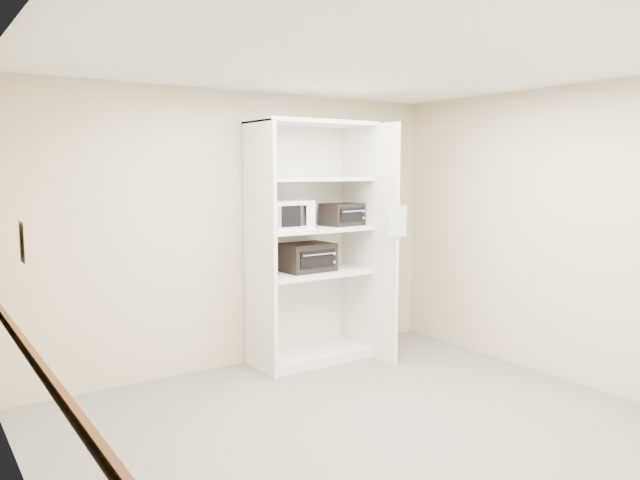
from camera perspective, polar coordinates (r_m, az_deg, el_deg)
floor at (r=4.88m, az=4.32°, el=-17.01°), size 4.50×4.00×0.01m
ceiling at (r=4.54m, az=4.62°, el=16.03°), size 4.50×4.00×0.01m
wall_back at (r=6.20m, az=-7.11°, el=0.92°), size 4.50×0.02×2.70m
wall_front at (r=3.22m, az=27.24°, el=-4.87°), size 4.50×0.02×2.70m
wall_left at (r=3.59m, az=-24.95°, el=-3.65°), size 0.02×4.00×2.70m
wall_right at (r=6.17m, az=21.07°, el=0.51°), size 0.02×4.00×2.70m
shelving_unit at (r=6.30m, az=-0.45°, el=-0.94°), size 1.24×0.92×2.42m
microwave at (r=6.03m, az=-3.17°, el=2.31°), size 0.48×0.38×0.28m
toaster_oven_upper at (r=6.42m, az=2.01°, el=2.35°), size 0.43×0.34×0.23m
toaster_oven_lower at (r=6.30m, az=-1.24°, el=-1.58°), size 0.52×0.41×0.28m
paper_sign at (r=6.10m, az=7.15°, el=1.67°), size 0.23×0.03×0.30m
chair_rail at (r=3.70m, az=-24.27°, el=-10.51°), size 0.04×3.98×0.08m
wall_poster at (r=3.83m, az=-25.55°, el=-0.15°), size 0.01×0.17×0.24m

